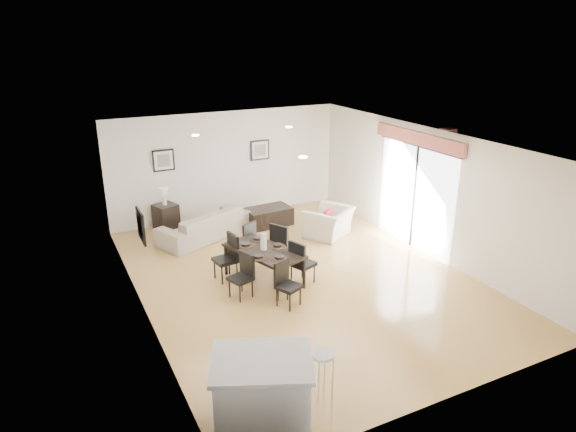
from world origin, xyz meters
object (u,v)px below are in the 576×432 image
dining_table (264,253)px  kitchen_island (262,388)px  dining_chair_wfar (229,254)px  dining_chair_foot (246,240)px  dining_chair_enear (300,261)px  dining_chair_wnear (243,273)px  side_table (166,217)px  dining_chair_head (285,281)px  armchair (329,222)px  bar_stool (322,359)px  sofa (204,225)px  dining_chair_efar (282,244)px  coffee_table (268,216)px

dining_table → kitchen_island: bearing=-132.0°
dining_chair_wfar → dining_chair_foot: 0.83m
dining_chair_enear → dining_chair_foot: bearing=0.2°
dining_chair_wnear → side_table: size_ratio=1.26×
dining_chair_head → dining_chair_foot: dining_chair_foot is taller
dining_chair_wnear → dining_chair_foot: 1.49m
dining_chair_enear → armchair: bearing=-63.2°
dining_chair_enear → side_table: bearing=1.8°
dining_chair_wfar → bar_stool: 3.80m
sofa → bar_stool: bearing=63.5°
dining_chair_foot → side_table: (-1.06, 2.51, -0.16)m
side_table → dining_chair_head: bearing=-77.6°
armchair → side_table: 3.91m
dining_chair_wfar → dining_chair_efar: dining_chair_efar is taller
side_table → kitchen_island: bearing=-94.2°
sofa → dining_chair_wfar: size_ratio=2.46×
dining_chair_wfar → coffee_table: bearing=133.7°
side_table → bar_stool: (0.34, -6.89, 0.26)m
dining_table → kitchen_island: 3.72m
dining_chair_wnear → dining_chair_wfar: 0.78m
armchair → kitchen_island: (-3.83, -4.83, 0.09)m
armchair → dining_chair_enear: (-1.74, -1.86, 0.15)m
dining_table → coffee_table: dining_table is taller
dining_table → bar_stool: bearing=-119.1°
dining_chair_foot → kitchen_island: size_ratio=0.59×
dining_chair_enear → bar_stool: bearing=137.0°
dining_chair_efar → bar_stool: dining_chair_efar is taller
sofa → side_table: (-0.68, 0.87, -0.00)m
dining_chair_wfar → coffee_table: dining_chair_wfar is taller
armchair → dining_chair_enear: size_ratio=1.19×
dining_table → dining_chair_wnear: 0.69m
side_table → bar_stool: 6.90m
armchair → dining_chair_wnear: (-2.87, -1.81, 0.12)m
kitchen_island → dining_chair_efar: bearing=84.6°
side_table → kitchen_island: size_ratio=0.44×
sofa → coffee_table: bearing=160.5°
sofa → bar_stool: (-0.34, -6.01, 0.26)m
dining_table → bar_stool: size_ratio=2.57×
dining_chair_wnear → dining_chair_enear: size_ratio=0.94×
armchair → bar_stool: (-2.98, -4.83, 0.25)m
dining_chair_wfar → dining_chair_foot: bearing=127.3°
kitchen_island → dining_chair_enear: bearing=78.6°
dining_chair_foot → coffee_table: 2.19m
dining_chair_enear → kitchen_island: bearing=124.7°
sofa → kitchen_island: (-1.18, -6.01, 0.10)m
side_table → dining_chair_efar: bearing=-63.3°
coffee_table → armchair: bearing=-56.9°
dining_chair_efar → dining_chair_foot: 0.82m
sofa → dining_chair_foot: size_ratio=2.56×
side_table → bar_stool: bar_stool is taller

